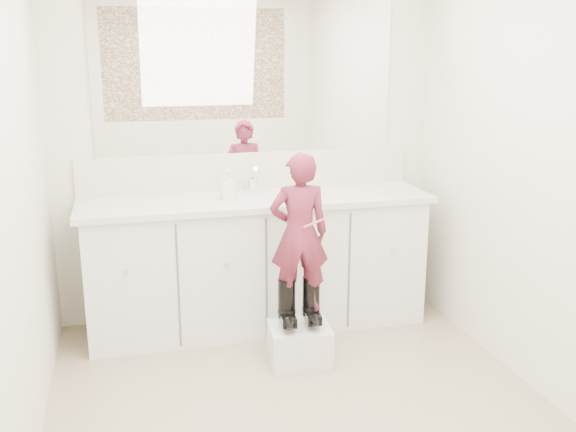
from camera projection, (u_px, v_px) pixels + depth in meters
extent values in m
plane|color=#847356|center=(308.00, 420.00, 3.25)|extent=(3.00, 3.00, 0.00)
plane|color=beige|center=(248.00, 144.00, 4.35)|extent=(2.60, 0.00, 2.60)
plane|color=beige|center=(486.00, 318.00, 1.54)|extent=(2.60, 0.00, 2.60)
plane|color=beige|center=(7.00, 206.00, 2.63)|extent=(0.00, 3.00, 3.00)
plane|color=beige|center=(555.00, 176.00, 3.26)|extent=(0.00, 3.00, 3.00)
cube|color=silver|center=(257.00, 264.00, 4.29)|extent=(2.20, 0.55, 0.85)
cube|color=beige|center=(257.00, 200.00, 4.16)|extent=(2.28, 0.58, 0.04)
cube|color=beige|center=(249.00, 171.00, 4.38)|extent=(2.28, 0.03, 0.25)
cube|color=white|center=(247.00, 77.00, 4.23)|extent=(2.00, 0.02, 1.00)
cube|color=#472819|center=(499.00, 131.00, 1.44)|extent=(2.00, 0.01, 1.20)
cylinder|color=silver|center=(252.00, 185.00, 4.30)|extent=(0.08, 0.08, 0.10)
imported|color=beige|center=(313.00, 184.00, 4.32)|extent=(0.11, 0.11, 0.10)
imported|color=silver|center=(228.00, 185.00, 4.09)|extent=(0.09, 0.09, 0.18)
cube|color=silver|center=(300.00, 344.00, 3.84)|extent=(0.38, 0.33, 0.23)
imported|color=#A33250|center=(299.00, 233.00, 3.68)|extent=(0.36, 0.25, 0.94)
cylinder|color=#E55984|center=(315.00, 223.00, 3.60)|extent=(0.14, 0.02, 0.06)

